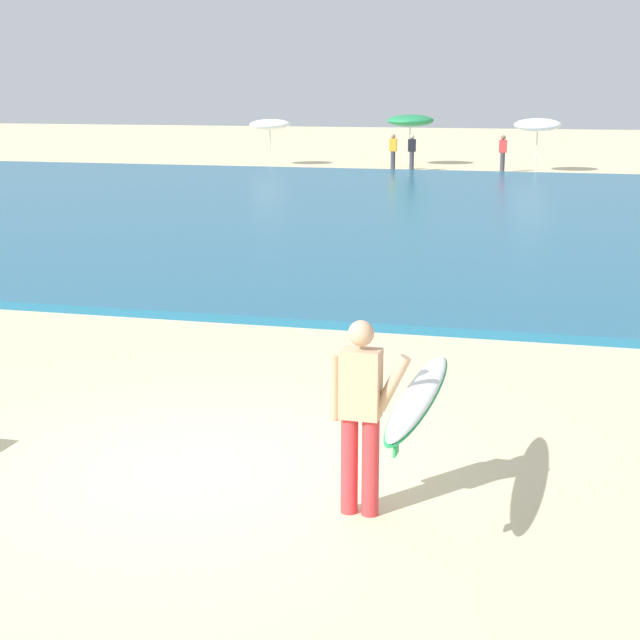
{
  "coord_description": "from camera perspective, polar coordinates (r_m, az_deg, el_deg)",
  "views": [
    {
      "loc": [
        3.37,
        -8.42,
        3.64
      ],
      "look_at": [
        0.71,
        1.92,
        1.1
      ],
      "focal_mm": 55.5,
      "sensor_mm": 36.0,
      "label": 1
    }
  ],
  "objects": [
    {
      "name": "beachgoer_near_row_left",
      "position": [
        43.98,
        4.23,
        9.69
      ],
      "size": [
        0.32,
        0.2,
        1.58
      ],
      "color": "#383842",
      "rests_on": "ground"
    },
    {
      "name": "beachgoer_near_row_mid",
      "position": [
        43.71,
        5.32,
        9.65
      ],
      "size": [
        0.32,
        0.2,
        1.58
      ],
      "color": "#383842",
      "rests_on": "ground"
    },
    {
      "name": "beach_umbrella_0",
      "position": [
        46.95,
        -2.9,
        11.2
      ],
      "size": [
        1.92,
        1.94,
        2.16
      ],
      "color": "beige",
      "rests_on": "ground"
    },
    {
      "name": "surfer_with_board",
      "position": [
        8.37,
        3.86,
        -4.82
      ],
      "size": [
        0.96,
        2.46,
        1.73
      ],
      "color": "red",
      "rests_on": "ground"
    },
    {
      "name": "sea",
      "position": [
        28.66,
        7.63,
        6.1
      ],
      "size": [
        120.0,
        28.0,
        0.14
      ],
      "primitive_type": "cube",
      "color": "#1E6084",
      "rests_on": "ground"
    },
    {
      "name": "beachgoer_near_row_right",
      "position": [
        43.64,
        10.49,
        9.48
      ],
      "size": [
        0.32,
        0.2,
        1.58
      ],
      "color": "#383842",
      "rests_on": "ground"
    },
    {
      "name": "beach_umbrella_2",
      "position": [
        44.16,
        12.44,
        10.93
      ],
      "size": [
        2.02,
        2.06,
        2.34
      ],
      "color": "beige",
      "rests_on": "ground"
    },
    {
      "name": "ground_plane",
      "position": [
        9.77,
        -6.93,
        -8.59
      ],
      "size": [
        160.0,
        160.0,
        0.0
      ],
      "primitive_type": "plane",
      "color": "beige"
    },
    {
      "name": "beach_umbrella_1",
      "position": [
        47.0,
        5.23,
        11.38
      ],
      "size": [
        2.18,
        2.19,
        2.36
      ],
      "color": "beige",
      "rests_on": "ground"
    }
  ]
}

